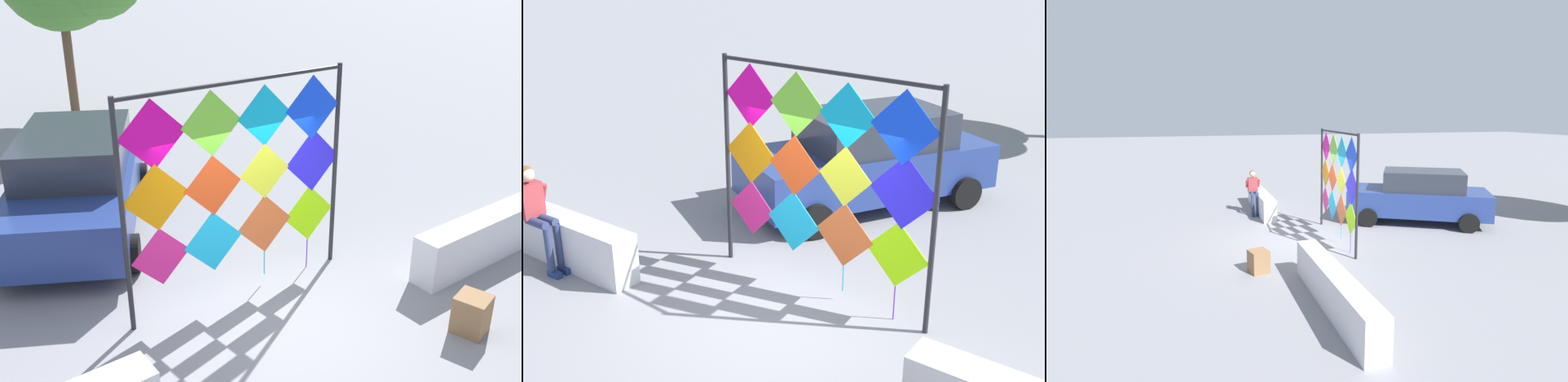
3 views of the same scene
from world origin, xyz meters
TOP-DOWN VIEW (x-y plane):
  - ground at (0.00, 0.00)m, footprint 120.00×120.00m
  - plaza_ledge_left at (-4.15, -0.53)m, footprint 3.86×0.45m
  - kite_display_rack at (0.04, 1.02)m, footprint 3.49×0.25m
  - seated_vendor at (-3.72, -0.87)m, footprint 0.74×0.52m
  - parked_car at (-1.10, 4.39)m, footprint 3.95×4.99m

SIDE VIEW (x-z plane):
  - ground at x=0.00m, z-range 0.00..0.00m
  - plaza_ledge_left at x=-4.15m, z-range 0.00..0.78m
  - parked_car at x=-1.10m, z-range 0.01..1.80m
  - seated_vendor at x=-3.72m, z-range 0.16..1.78m
  - kite_display_rack at x=0.04m, z-range 0.28..3.49m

